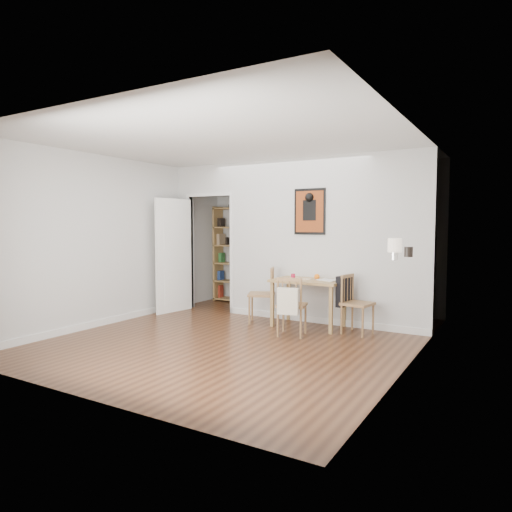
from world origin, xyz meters
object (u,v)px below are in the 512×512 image
Objects in this scene: chair_front at (292,305)px; notebook at (328,280)px; dining_table at (308,285)px; mantel_lamp at (395,247)px; chair_right at (356,303)px; chair_left at (261,295)px; ceramic_jar_a at (409,252)px; ceramic_jar_b at (409,252)px; red_glass at (293,276)px; orange_fruit at (317,277)px; fireplace at (409,304)px; bookshelf at (233,255)px.

notebook is (0.27, 0.67, 0.30)m from chair_front.
mantel_lamp is at bearing -37.47° from dining_table.
chair_right reaches higher than dining_table.
notebook is at bearing 135.69° from mantel_lamp.
chair_left reaches higher than notebook.
ceramic_jar_b is at bearing 101.10° from ceramic_jar_a.
dining_table is at bearing 174.60° from chair_right.
chair_front is at bearing -33.58° from chair_left.
ceramic_jar_a is at bearing -0.42° from chair_front.
red_glass is at bearing 162.02° from ceramic_jar_a.
ceramic_jar_a reaches higher than orange_fruit.
fireplace is at bearing -39.77° from chair_right.
dining_table is 1.20× the size of chair_left.
dining_table is at bearing 13.70° from red_glass.
mantel_lamp reaches higher than red_glass.
ceramic_jar_a reaches higher than red_glass.
mantel_lamp is 0.55m from ceramic_jar_a.
bookshelf is at bearing 152.47° from ceramic_jar_a.
mantel_lamp is at bearing -93.53° from ceramic_jar_a.
ceramic_jar_b reaches higher than notebook.
dining_table is 0.32m from notebook.
chair_right is at bearing 153.78° from ceramic_jar_b.
ceramic_jar_b reaches higher than chair_left.
ceramic_jar_b is at bearing -19.88° from orange_fruit.
chair_right is at bearing 125.09° from mantel_lamp.
bookshelf is 4.59m from mantel_lamp.
mantel_lamp reaches higher than dining_table.
fireplace is 1.59m from notebook.
fireplace is 10.24× the size of ceramic_jar_a.
chair_front is 0.78m from notebook.
chair_left is at bearing -171.11° from dining_table.
red_glass is 1.88m from ceramic_jar_b.
orange_fruit is 1.60m from ceramic_jar_b.
orange_fruit is at bearing 171.21° from notebook.
ceramic_jar_b is (1.53, 0.18, 0.78)m from chair_front.
fireplace is 1.77m from orange_fruit.
bookshelf is (-1.49, 1.47, 0.50)m from chair_left.
bookshelf reaches higher than notebook.
mantel_lamp is at bearing -54.91° from chair_right.
notebook is (2.54, -1.32, -0.21)m from bookshelf.
fireplace is at bearing -28.96° from bookshelf.
chair_right reaches higher than orange_fruit.
ceramic_jar_a reaches higher than chair_left.
fireplace is at bearing -5.79° from chair_front.
chair_left is (-0.75, -0.12, -0.19)m from dining_table.
dining_table is 13.15× the size of red_glass.
orange_fruit reaches higher than dining_table.
chair_left reaches higher than red_glass.
dining_table is at bearing 154.05° from fireplace.
fireplace is 14.84× the size of orange_fruit.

